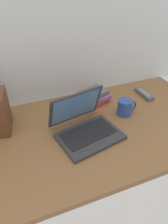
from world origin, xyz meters
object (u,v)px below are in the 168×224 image
object	(u,v)px
laptop	(85,126)
remote_control_near	(144,94)
book_stack	(94,97)
coffee_mug	(125,107)

from	to	relation	value
laptop	remote_control_near	distance (m)	0.55
laptop	book_stack	bearing A→B (deg)	57.63
coffee_mug	remote_control_near	world-z (taller)	coffee_mug
coffee_mug	book_stack	bearing A→B (deg)	121.39
book_stack	coffee_mug	bearing A→B (deg)	-58.61
coffee_mug	book_stack	world-z (taller)	coffee_mug
book_stack	laptop	bearing A→B (deg)	-122.37
laptop	book_stack	distance (m)	0.31
coffee_mug	remote_control_near	bearing A→B (deg)	30.03
remote_control_near	book_stack	world-z (taller)	book_stack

